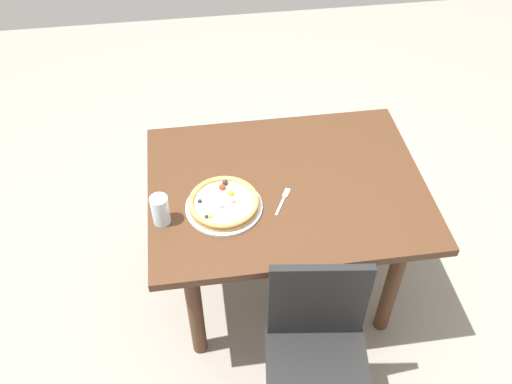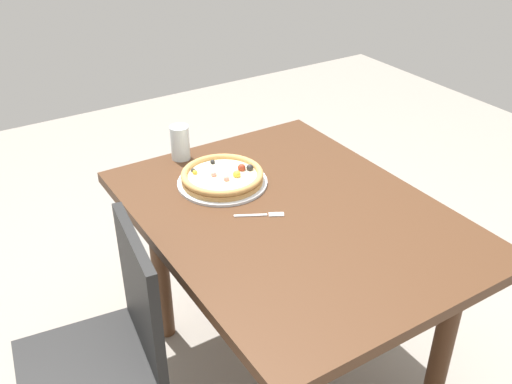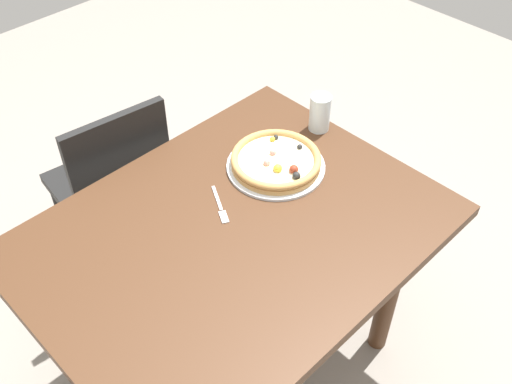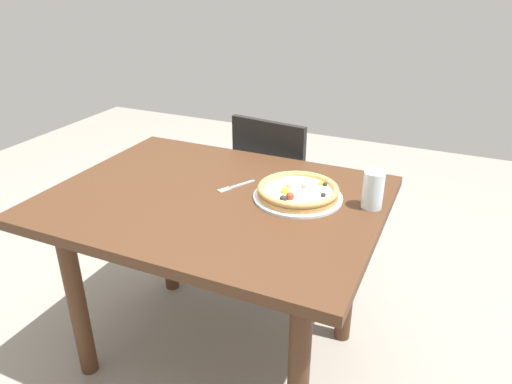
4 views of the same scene
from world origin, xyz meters
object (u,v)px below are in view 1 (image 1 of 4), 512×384
Objects in this scene: chair_near at (317,354)px; plate at (224,207)px; dining_table at (286,201)px; pizza at (224,202)px; fork at (283,199)px; drinking_glass at (160,210)px.

chair_near reaches higher than plate.
dining_table is at bearing 20.25° from plate.
pizza is 1.94× the size of fork.
drinking_glass reaches higher than fork.
plate is (-0.29, -0.11, 0.12)m from dining_table.
drinking_glass reaches higher than pizza.
dining_table is 0.59m from drinking_glass.
chair_near is at bearing -62.67° from plate.
chair_near is 5.79× the size of fork.
pizza is (-0.29, -0.10, 0.14)m from dining_table.
fork is (-0.04, 0.58, 0.27)m from chair_near.
fork reaches higher than dining_table.
dining_table is at bearing 14.91° from drinking_glass.
fork is at bearing -108.29° from dining_table.
plate is 0.03m from pizza.
pizza is (0.00, 0.00, 0.03)m from plate.
chair_near is at bearing -89.29° from dining_table.
chair_near is at bearing -43.81° from drinking_glass.
dining_table is 0.34m from pizza.
drinking_glass is (-0.26, -0.04, 0.06)m from plate.
plate is at bearing 8.68° from drinking_glass.
pizza is (-0.29, 0.57, 0.30)m from chair_near.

